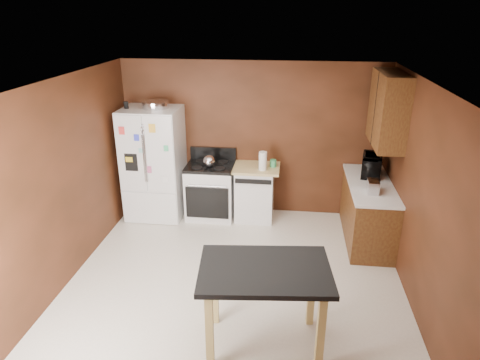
% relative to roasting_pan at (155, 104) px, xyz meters
% --- Properties ---
extents(floor, '(4.50, 4.50, 0.00)m').
position_rel_roasting_pan_xyz_m(floor, '(1.47, -1.93, -1.85)').
color(floor, white).
rests_on(floor, ground).
extents(ceiling, '(4.50, 4.50, 0.00)m').
position_rel_roasting_pan_xyz_m(ceiling, '(1.47, -1.93, 0.65)').
color(ceiling, white).
rests_on(ceiling, ground).
extents(wall_back, '(4.20, 0.00, 4.20)m').
position_rel_roasting_pan_xyz_m(wall_back, '(1.47, 0.32, -0.60)').
color(wall_back, '#5C2C18').
rests_on(wall_back, ground).
extents(wall_front, '(4.20, 0.00, 4.20)m').
position_rel_roasting_pan_xyz_m(wall_front, '(1.47, -4.18, -0.60)').
color(wall_front, '#5C2C18').
rests_on(wall_front, ground).
extents(wall_left, '(0.00, 4.50, 4.50)m').
position_rel_roasting_pan_xyz_m(wall_left, '(-0.63, -1.93, -0.60)').
color(wall_left, '#5C2C18').
rests_on(wall_left, ground).
extents(wall_right, '(0.00, 4.50, 4.50)m').
position_rel_roasting_pan_xyz_m(wall_right, '(3.57, -1.93, -0.60)').
color(wall_right, '#5C2C18').
rests_on(wall_right, ground).
extents(roasting_pan, '(0.42, 0.42, 0.10)m').
position_rel_roasting_pan_xyz_m(roasting_pan, '(0.00, 0.00, 0.00)').
color(roasting_pan, silver).
rests_on(roasting_pan, refrigerator).
extents(pen_cup, '(0.07, 0.07, 0.11)m').
position_rel_roasting_pan_xyz_m(pen_cup, '(-0.43, -0.10, 0.00)').
color(pen_cup, black).
rests_on(pen_cup, refrigerator).
extents(kettle, '(0.19, 0.19, 0.19)m').
position_rel_roasting_pan_xyz_m(kettle, '(0.84, -0.11, -0.85)').
color(kettle, silver).
rests_on(kettle, gas_range).
extents(paper_towel, '(0.16, 0.16, 0.29)m').
position_rel_roasting_pan_xyz_m(paper_towel, '(1.68, -0.10, -0.82)').
color(paper_towel, white).
rests_on(paper_towel, dishwasher).
extents(green_canister, '(0.13, 0.13, 0.11)m').
position_rel_roasting_pan_xyz_m(green_canister, '(1.84, 0.06, -0.90)').
color(green_canister, '#45B46B').
rests_on(green_canister, dishwasher).
extents(toaster, '(0.16, 0.24, 0.17)m').
position_rel_roasting_pan_xyz_m(toaster, '(3.24, -0.82, -0.87)').
color(toaster, silver).
rests_on(toaster, right_cabinets).
extents(microwave, '(0.43, 0.56, 0.28)m').
position_rel_roasting_pan_xyz_m(microwave, '(3.32, -0.14, -0.81)').
color(microwave, black).
rests_on(microwave, right_cabinets).
extents(refrigerator, '(0.90, 0.80, 1.80)m').
position_rel_roasting_pan_xyz_m(refrigerator, '(-0.08, -0.06, -0.95)').
color(refrigerator, white).
rests_on(refrigerator, ground).
extents(gas_range, '(0.76, 0.68, 1.10)m').
position_rel_roasting_pan_xyz_m(gas_range, '(0.83, -0.00, -1.39)').
color(gas_range, white).
rests_on(gas_range, ground).
extents(dishwasher, '(0.78, 0.63, 0.89)m').
position_rel_roasting_pan_xyz_m(dishwasher, '(1.55, 0.02, -1.40)').
color(dishwasher, white).
rests_on(dishwasher, ground).
extents(right_cabinets, '(0.63, 1.58, 2.45)m').
position_rel_roasting_pan_xyz_m(right_cabinets, '(3.31, -0.45, -0.94)').
color(right_cabinets, brown).
rests_on(right_cabinets, ground).
extents(island, '(1.35, 0.97, 0.91)m').
position_rel_roasting_pan_xyz_m(island, '(1.91, -2.84, -1.08)').
color(island, black).
rests_on(island, ground).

